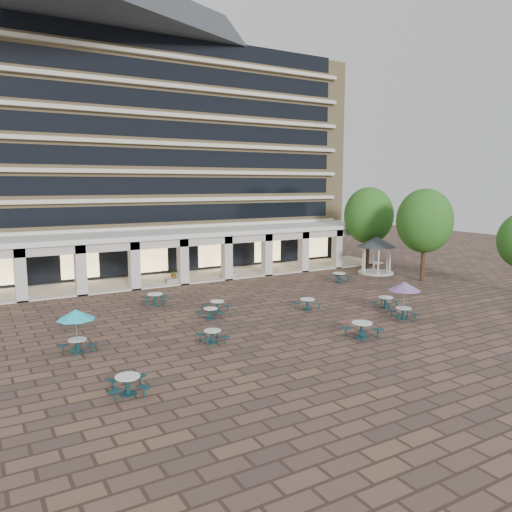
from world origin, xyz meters
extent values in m
plane|color=brown|center=(0.00, 0.00, 0.00)|extent=(120.00, 120.00, 0.00)
cube|color=tan|center=(0.00, 25.50, 11.00)|extent=(40.00, 15.00, 22.00)
cube|color=beige|center=(0.00, 17.75, 4.50)|extent=(36.80, 0.50, 0.35)
cube|color=black|center=(0.00, 17.98, 5.80)|extent=(35.20, 0.05, 1.60)
cube|color=beige|center=(0.00, 17.75, 7.10)|extent=(36.80, 0.50, 0.35)
cube|color=black|center=(0.00, 17.98, 8.40)|extent=(35.20, 0.05, 1.60)
cube|color=beige|center=(0.00, 17.75, 9.70)|extent=(36.80, 0.50, 0.35)
cube|color=black|center=(0.00, 17.98, 11.00)|extent=(35.20, 0.05, 1.60)
cube|color=beige|center=(0.00, 17.75, 12.30)|extent=(36.80, 0.50, 0.35)
cube|color=black|center=(0.00, 17.98, 13.60)|extent=(35.20, 0.05, 1.60)
cube|color=beige|center=(0.00, 17.75, 14.90)|extent=(36.80, 0.50, 0.35)
cube|color=black|center=(0.00, 17.98, 16.20)|extent=(35.20, 0.05, 1.60)
cube|color=beige|center=(0.00, 17.75, 17.50)|extent=(36.80, 0.50, 0.35)
cube|color=black|center=(0.00, 17.98, 18.80)|extent=(35.20, 0.05, 1.60)
cube|color=beige|center=(0.00, 17.75, 20.10)|extent=(36.80, 0.50, 0.35)
cube|color=black|center=(0.00, 17.98, 21.40)|extent=(35.20, 0.05, 1.60)
cube|color=white|center=(0.00, 15.00, 4.20)|extent=(42.00, 6.60, 0.40)
cube|color=beige|center=(0.00, 12.15, 3.75)|extent=(42.00, 0.30, 0.90)
cube|color=black|center=(0.00, 17.70, 1.80)|extent=(38.00, 0.15, 3.20)
cube|color=beige|center=(0.00, 15.00, 0.06)|extent=(42.00, 6.00, 0.12)
cube|color=beige|center=(-14.78, 12.40, 2.00)|extent=(0.80, 0.80, 4.00)
cube|color=beige|center=(-10.56, 12.40, 2.00)|extent=(0.80, 0.80, 4.00)
cube|color=beige|center=(-6.33, 12.40, 2.00)|extent=(0.80, 0.80, 4.00)
cube|color=beige|center=(-2.11, 12.40, 2.00)|extent=(0.80, 0.80, 4.00)
cube|color=beige|center=(2.11, 12.40, 2.00)|extent=(0.80, 0.80, 4.00)
cube|color=beige|center=(6.33, 12.40, 2.00)|extent=(0.80, 0.80, 4.00)
cube|color=beige|center=(10.56, 12.40, 2.00)|extent=(0.80, 0.80, 4.00)
cube|color=beige|center=(14.78, 12.40, 2.00)|extent=(0.80, 0.80, 4.00)
cube|color=beige|center=(19.00, 12.40, 2.00)|extent=(0.80, 0.80, 4.00)
cube|color=#FFD88C|center=(-9.60, 17.55, 1.60)|extent=(3.20, 0.08, 2.40)
cube|color=#FFD88C|center=(-3.20, 17.55, 1.60)|extent=(3.20, 0.08, 2.40)
cube|color=#FFD88C|center=(3.20, 17.55, 1.60)|extent=(3.20, 0.08, 2.40)
cube|color=#FFD88C|center=(9.60, 17.55, 1.60)|extent=(3.20, 0.08, 2.40)
cube|color=#FFD88C|center=(16.00, 17.55, 1.60)|extent=(3.20, 0.08, 2.40)
cylinder|color=#13383B|center=(-12.67, -7.72, 0.02)|extent=(0.72, 0.72, 0.04)
cylinder|color=#13383B|center=(-12.67, -7.72, 0.34)|extent=(0.19, 0.19, 0.68)
cylinder|color=white|center=(-12.67, -7.72, 0.75)|extent=(1.03, 1.03, 0.05)
cube|color=#13383B|center=(-12.02, -7.25, 0.45)|extent=(0.63, 0.56, 0.05)
cylinder|color=#13383B|center=(-12.02, -7.25, 0.22)|extent=(0.08, 0.08, 0.43)
cube|color=#13383B|center=(-13.14, -7.07, 0.45)|extent=(0.56, 0.63, 0.05)
cylinder|color=#13383B|center=(-13.14, -7.07, 0.22)|extent=(0.08, 0.08, 0.43)
cube|color=#13383B|center=(-13.32, -8.19, 0.45)|extent=(0.63, 0.56, 0.05)
cylinder|color=#13383B|center=(-13.32, -8.19, 0.22)|extent=(0.08, 0.08, 0.43)
cube|color=#13383B|center=(-12.20, -8.37, 0.45)|extent=(0.56, 0.63, 0.05)
cylinder|color=#13383B|center=(-12.20, -8.37, 0.22)|extent=(0.08, 0.08, 0.43)
cylinder|color=#13383B|center=(-6.79, -3.38, 0.02)|extent=(0.65, 0.65, 0.04)
cylinder|color=#13383B|center=(-6.79, -3.38, 0.31)|extent=(0.17, 0.17, 0.61)
cylinder|color=white|center=(-6.79, -3.38, 0.68)|extent=(0.93, 0.93, 0.05)
cube|color=#13383B|center=(-6.27, -2.88, 0.41)|extent=(0.55, 0.54, 0.05)
cylinder|color=#13383B|center=(-6.27, -2.88, 0.20)|extent=(0.07, 0.07, 0.39)
cube|color=#13383B|center=(-7.30, -2.87, 0.41)|extent=(0.54, 0.55, 0.05)
cylinder|color=#13383B|center=(-7.30, -2.87, 0.20)|extent=(0.07, 0.07, 0.39)
cube|color=#13383B|center=(-7.31, -3.89, 0.41)|extent=(0.55, 0.54, 0.05)
cylinder|color=#13383B|center=(-7.31, -3.89, 0.20)|extent=(0.07, 0.07, 0.39)
cube|color=#13383B|center=(-6.28, -3.90, 0.41)|extent=(0.54, 0.55, 0.05)
cylinder|color=#13383B|center=(-6.28, -3.90, 0.20)|extent=(0.07, 0.07, 0.39)
cylinder|color=#13383B|center=(0.89, -6.74, 0.02)|extent=(0.80, 0.80, 0.05)
cylinder|color=#13383B|center=(0.89, -6.74, 0.38)|extent=(0.21, 0.21, 0.76)
cylinder|color=white|center=(0.89, -6.74, 0.84)|extent=(1.15, 1.15, 0.06)
cube|color=#13383B|center=(1.45, -6.04, 0.50)|extent=(0.64, 0.69, 0.06)
cylinder|color=#13383B|center=(1.45, -6.04, 0.24)|extent=(0.09, 0.09, 0.48)
cube|color=#13383B|center=(0.19, -6.18, 0.50)|extent=(0.69, 0.64, 0.06)
cylinder|color=#13383B|center=(0.19, -6.18, 0.24)|extent=(0.09, 0.09, 0.48)
cube|color=#13383B|center=(0.33, -7.44, 0.50)|extent=(0.64, 0.69, 0.06)
cylinder|color=#13383B|center=(0.33, -7.44, 0.24)|extent=(0.09, 0.09, 0.48)
cube|color=#13383B|center=(1.59, -7.30, 0.50)|extent=(0.69, 0.64, 0.06)
cylinder|color=#13383B|center=(1.59, -7.30, 0.24)|extent=(0.09, 0.09, 0.48)
cylinder|color=#13383B|center=(-13.45, -1.31, 0.02)|extent=(0.65, 0.65, 0.04)
cylinder|color=#13383B|center=(-13.45, -1.31, 0.30)|extent=(0.17, 0.17, 0.61)
cylinder|color=white|center=(-13.45, -1.31, 0.67)|extent=(0.92, 0.92, 0.05)
cube|color=#13383B|center=(-13.14, -0.66, 0.41)|extent=(0.45, 0.57, 0.05)
cylinder|color=#13383B|center=(-13.14, -0.66, 0.19)|extent=(0.07, 0.07, 0.39)
cube|color=#13383B|center=(-14.10, -1.01, 0.41)|extent=(0.57, 0.45, 0.05)
cylinder|color=#13383B|center=(-14.10, -1.01, 0.19)|extent=(0.07, 0.07, 0.39)
cube|color=#13383B|center=(-13.75, -1.97, 0.41)|extent=(0.45, 0.57, 0.05)
cylinder|color=#13383B|center=(-13.75, -1.97, 0.19)|extent=(0.07, 0.07, 0.39)
cube|color=#13383B|center=(-12.79, -1.62, 0.41)|extent=(0.57, 0.45, 0.05)
cylinder|color=#13383B|center=(-12.79, -1.62, 0.19)|extent=(0.07, 0.07, 0.39)
cylinder|color=gray|center=(-13.45, -1.31, 1.11)|extent=(0.05, 0.05, 2.22)
cone|color=#21C3DB|center=(-13.45, -1.31, 1.99)|extent=(1.94, 1.94, 0.51)
cylinder|color=#13383B|center=(-3.62, 2.59, 0.02)|extent=(0.67, 0.67, 0.04)
cylinder|color=#13383B|center=(-3.62, 2.59, 0.31)|extent=(0.17, 0.17, 0.63)
cylinder|color=white|center=(-3.62, 2.59, 0.70)|extent=(0.95, 0.95, 0.05)
cube|color=#13383B|center=(-3.26, 3.25, 0.42)|extent=(0.49, 0.59, 0.05)
cylinder|color=#13383B|center=(-3.26, 3.25, 0.20)|extent=(0.08, 0.08, 0.40)
cube|color=#13383B|center=(-4.27, 2.95, 0.42)|extent=(0.59, 0.49, 0.05)
cylinder|color=#13383B|center=(-4.27, 2.95, 0.20)|extent=(0.08, 0.08, 0.40)
cube|color=#13383B|center=(-3.98, 1.94, 0.42)|extent=(0.49, 0.59, 0.05)
cylinder|color=#13383B|center=(-3.98, 1.94, 0.20)|extent=(0.08, 0.08, 0.40)
cube|color=#13383B|center=(-2.97, 2.24, 0.42)|extent=(0.59, 0.49, 0.05)
cylinder|color=#13383B|center=(-2.97, 2.24, 0.20)|extent=(0.08, 0.08, 0.40)
cylinder|color=#13383B|center=(5.80, -5.18, 0.02)|extent=(0.70, 0.70, 0.04)
cylinder|color=#13383B|center=(5.80, -5.18, 0.33)|extent=(0.18, 0.18, 0.66)
cylinder|color=white|center=(5.80, -5.18, 0.73)|extent=(0.99, 0.99, 0.05)
cube|color=#13383B|center=(6.52, -4.89, 0.44)|extent=(0.61, 0.46, 0.05)
cylinder|color=#13383B|center=(6.52, -4.89, 0.21)|extent=(0.08, 0.08, 0.42)
cube|color=#13383B|center=(5.52, -4.46, 0.44)|extent=(0.46, 0.61, 0.05)
cylinder|color=#13383B|center=(5.52, -4.46, 0.21)|extent=(0.08, 0.08, 0.42)
cube|color=#13383B|center=(5.08, -5.47, 0.44)|extent=(0.61, 0.46, 0.05)
cylinder|color=#13383B|center=(5.08, -5.47, 0.21)|extent=(0.08, 0.08, 0.42)
cube|color=#13383B|center=(6.09, -5.90, 0.44)|extent=(0.46, 0.61, 0.05)
cylinder|color=#13383B|center=(6.09, -5.90, 0.21)|extent=(0.08, 0.08, 0.42)
cylinder|color=gray|center=(5.80, -5.18, 1.19)|extent=(0.05, 0.05, 2.39)
cone|color=#7F5FA1|center=(5.80, -5.18, 2.14)|extent=(2.09, 2.09, 0.55)
cylinder|color=#13383B|center=(1.92, -0.15, 0.02)|extent=(0.71, 0.71, 0.04)
cylinder|color=#13383B|center=(1.92, -0.15, 0.33)|extent=(0.18, 0.18, 0.67)
cylinder|color=white|center=(1.92, -0.15, 0.74)|extent=(1.01, 1.01, 0.05)
cube|color=#13383B|center=(2.38, 0.49, 0.44)|extent=(0.56, 0.62, 0.05)
cylinder|color=#13383B|center=(2.38, 0.49, 0.21)|extent=(0.08, 0.08, 0.42)
cube|color=#13383B|center=(1.28, 0.31, 0.44)|extent=(0.62, 0.56, 0.05)
cylinder|color=#13383B|center=(1.28, 0.31, 0.21)|extent=(0.08, 0.08, 0.42)
cube|color=#13383B|center=(1.46, -0.79, 0.44)|extent=(0.56, 0.62, 0.05)
cylinder|color=#13383B|center=(1.46, -0.79, 0.21)|extent=(0.08, 0.08, 0.42)
cube|color=#13383B|center=(2.56, -0.62, 0.44)|extent=(0.62, 0.56, 0.05)
cylinder|color=#13383B|center=(2.56, -0.62, 0.21)|extent=(0.08, 0.08, 0.42)
cylinder|color=#13383B|center=(-6.67, 6.44, 0.02)|extent=(0.77, 0.77, 0.04)
cylinder|color=#13383B|center=(-6.67, 6.44, 0.36)|extent=(0.20, 0.20, 0.72)
cylinder|color=white|center=(-6.67, 6.44, 0.80)|extent=(1.10, 1.10, 0.05)
cube|color=#13383B|center=(-5.89, 6.78, 0.48)|extent=(0.68, 0.52, 0.05)
cylinder|color=#13383B|center=(-5.89, 6.78, 0.23)|extent=(0.09, 0.09, 0.46)
cube|color=#13383B|center=(-7.02, 7.22, 0.48)|extent=(0.52, 0.68, 0.05)
cylinder|color=#13383B|center=(-7.02, 7.22, 0.23)|extent=(0.09, 0.09, 0.46)
cube|color=#13383B|center=(-7.46, 6.09, 0.48)|extent=(0.68, 0.52, 0.05)
cylinder|color=#13383B|center=(-7.46, 6.09, 0.23)|extent=(0.09, 0.09, 0.46)
cube|color=#13383B|center=(-6.33, 5.65, 0.48)|extent=(0.52, 0.68, 0.05)
cylinder|color=#13383B|center=(-6.33, 5.65, 0.23)|extent=(0.09, 0.09, 0.46)
cylinder|color=#13383B|center=(-4.78, 1.15, 0.02)|extent=(0.63, 0.63, 0.04)
cylinder|color=#13383B|center=(-4.78, 1.15, 0.30)|extent=(0.16, 0.16, 0.60)
cylinder|color=white|center=(-4.78, 1.15, 0.66)|extent=(0.90, 0.90, 0.05)
cube|color=#13383B|center=(-4.37, 1.72, 0.40)|extent=(0.50, 0.55, 0.05)
cylinder|color=#13383B|center=(-4.37, 1.72, 0.19)|extent=(0.07, 0.07, 0.38)
cube|color=#13383B|center=(-5.35, 1.56, 0.40)|extent=(0.55, 0.50, 0.05)
cylinder|color=#13383B|center=(-5.35, 1.56, 0.19)|extent=(0.07, 0.07, 0.38)
cube|color=#13383B|center=(-5.19, 0.57, 0.40)|extent=(0.50, 0.55, 0.05)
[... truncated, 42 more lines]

